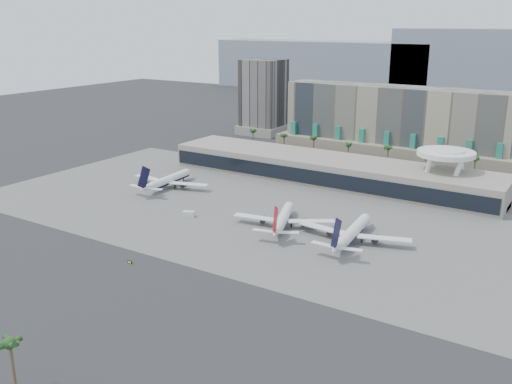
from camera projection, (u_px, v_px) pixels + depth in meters
The scene contains 14 objects.
ground at pixel (192, 253), 199.43m from camera, with size 900.00×900.00×0.00m, color #232326.
apron_pad at pixel (273, 210), 243.77m from camera, with size 260.00×130.00×0.06m, color #5B5B59.
hotel at pixel (394, 130), 330.07m from camera, with size 140.00×30.00×42.00m.
office_tower at pixel (264, 101), 403.09m from camera, with size 30.00×30.00×52.00m.
terminal at pixel (329, 169), 286.12m from camera, with size 170.00×32.50×14.50m.
saucer_structure at pixel (446, 157), 259.28m from camera, with size 26.00×26.00×21.89m.
palm_row at pixel (369, 150), 309.72m from camera, with size 157.80×2.80×13.10m.
airliner_left at pixel (168, 180), 275.86m from camera, with size 42.05×43.44×15.00m.
airliner_centre at pixel (283, 218), 223.03m from camera, with size 38.76×40.02×14.48m.
airliner_right at pixel (352, 232), 208.00m from camera, with size 42.80×44.23×15.28m.
service_vehicle_a at pixel (189, 214), 235.61m from camera, with size 4.81×2.35×2.35m, color silver.
service_vehicle_b at pixel (332, 230), 218.28m from camera, with size 3.05×1.74×1.57m, color white.
taxiway_sign at pixel (130, 262), 190.50m from camera, with size 2.05×0.35×0.93m.
near_palm_b at pixel (10, 349), 122.29m from camera, with size 6.00×6.00×13.21m.
Camera 1 is at (118.36, -143.62, 78.01)m, focal length 40.00 mm.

